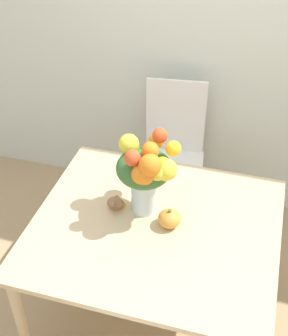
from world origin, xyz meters
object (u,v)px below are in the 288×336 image
pumpkin (169,218)px  dining_chair_near_window (173,154)px  flower_vase (146,171)px  turkey_figurine (116,201)px

pumpkin → dining_chair_near_window: 0.93m
flower_vase → pumpkin: flower_vase is taller
pumpkin → flower_vase: bearing=153.2°
dining_chair_near_window → pumpkin: bearing=-85.9°
pumpkin → dining_chair_near_window: dining_chair_near_window is taller
pumpkin → dining_chair_near_window: bearing=101.6°
flower_vase → pumpkin: 0.27m
dining_chair_near_window → flower_vase: bearing=-94.8°
turkey_figurine → dining_chair_near_window: 0.86m
pumpkin → turkey_figurine: bearing=168.9°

